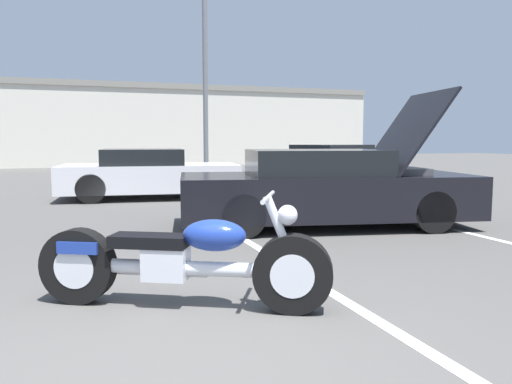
{
  "coord_description": "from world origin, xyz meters",
  "views": [
    {
      "loc": [
        -0.38,
        -2.91,
        1.38
      ],
      "look_at": [
        1.47,
        2.38,
        0.8
      ],
      "focal_mm": 35.0,
      "sensor_mm": 36.0,
      "label": 1
    }
  ],
  "objects_px": {
    "light_pole": "(207,68)",
    "parked_car_mid_row": "(149,174)",
    "parked_car_right_row": "(334,166)",
    "motorcycle": "(182,261)",
    "show_car_hood_open": "(327,189)"
  },
  "relations": [
    {
      "from": "parked_car_mid_row",
      "to": "motorcycle",
      "type": "bearing_deg",
      "value": -88.22
    },
    {
      "from": "parked_car_mid_row",
      "to": "parked_car_right_row",
      "type": "xyz_separation_m",
      "value": [
        5.87,
        1.67,
        0.02
      ]
    },
    {
      "from": "parked_car_mid_row",
      "to": "light_pole",
      "type": "bearing_deg",
      "value": 70.87
    },
    {
      "from": "light_pole",
      "to": "motorcycle",
      "type": "height_order",
      "value": "light_pole"
    },
    {
      "from": "parked_car_right_row",
      "to": "light_pole",
      "type": "bearing_deg",
      "value": 106.59
    },
    {
      "from": "motorcycle",
      "to": "show_car_hood_open",
      "type": "relative_size",
      "value": 0.47
    },
    {
      "from": "motorcycle",
      "to": "parked_car_mid_row",
      "type": "relative_size",
      "value": 0.52
    },
    {
      "from": "light_pole",
      "to": "parked_car_right_row",
      "type": "xyz_separation_m",
      "value": [
        2.97,
        -4.23,
        -3.41
      ]
    },
    {
      "from": "motorcycle",
      "to": "parked_car_right_row",
      "type": "height_order",
      "value": "parked_car_right_row"
    },
    {
      "from": "light_pole",
      "to": "show_car_hood_open",
      "type": "height_order",
      "value": "light_pole"
    },
    {
      "from": "light_pole",
      "to": "parked_car_right_row",
      "type": "relative_size",
      "value": 1.54
    },
    {
      "from": "light_pole",
      "to": "motorcycle",
      "type": "xyz_separation_m",
      "value": [
        -3.66,
        -13.99,
        -3.61
      ]
    },
    {
      "from": "motorcycle",
      "to": "show_car_hood_open",
      "type": "bearing_deg",
      "value": 73.84
    },
    {
      "from": "light_pole",
      "to": "parked_car_mid_row",
      "type": "distance_m",
      "value": 7.42
    },
    {
      "from": "light_pole",
      "to": "show_car_hood_open",
      "type": "xyz_separation_m",
      "value": [
        -0.72,
        -10.87,
        -3.39
      ]
    }
  ]
}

